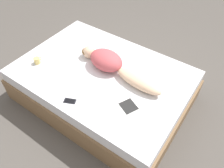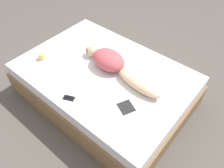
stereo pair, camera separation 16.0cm
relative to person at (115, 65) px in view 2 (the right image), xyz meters
The scene contains 6 objects.
ground_plane 0.65m from the person, 131.70° to the left, with size 12.00×12.00×0.00m, color #4C4742.
bed 0.40m from the person, 131.70° to the left, with size 1.62×2.31×0.54m.
person is the anchor object (origin of this frame).
open_magazine 0.68m from the person, 138.95° to the right, with size 0.58×0.45×0.01m.
coffee_mug 1.05m from the person, 116.78° to the left, with size 0.12×0.08×0.09m.
cell_phone 0.73m from the person, behind, with size 0.12×0.16×0.01m.
Camera 2 is at (-1.56, -1.45, 2.52)m, focal length 35.00 mm.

